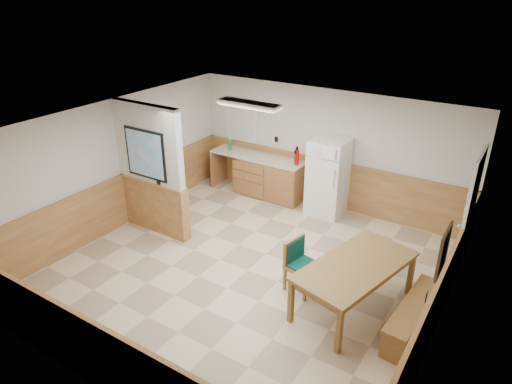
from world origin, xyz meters
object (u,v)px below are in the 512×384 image
Objects in this scene: refrigerator at (328,177)px; dining_bench at (414,311)px; dining_table at (355,270)px; dining_chair at (299,261)px; soap_bottle at (230,145)px; fire_extinguisher at (297,157)px.

dining_bench is (2.49, -2.61, -0.46)m from refrigerator.
dining_chair is at bearing -165.80° from dining_table.
refrigerator is 2.48m from soap_bottle.
soap_bottle reaches higher than dining_bench.
soap_bottle is at bearing 156.20° from fire_extinguisher.
fire_extinguisher is at bearing 176.49° from refrigerator.
fire_extinguisher is (-3.23, 2.65, 0.73)m from dining_bench.
dining_bench is 1.82× the size of dining_chair.
refrigerator reaches higher than dining_table.
fire_extinguisher is 1.73m from soap_bottle.
refrigerator is 3.64m from dining_bench.
refrigerator reaches higher than dining_chair.
dining_chair is (0.70, -2.58, -0.31)m from refrigerator.
soap_bottle is (-4.07, 2.64, 0.35)m from dining_table.
refrigerator is 4.01× the size of fire_extinguisher.
refrigerator is 0.77× the size of dining_table.
refrigerator reaches higher than soap_bottle.
soap_bottle is (-4.96, 2.68, 0.67)m from dining_bench.
dining_table is 0.94m from dining_bench.
dining_table is at bearing 12.06° from dining_chair.
dining_chair is 4.16m from soap_bottle.
dining_bench is 3.87× the size of fire_extinguisher.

